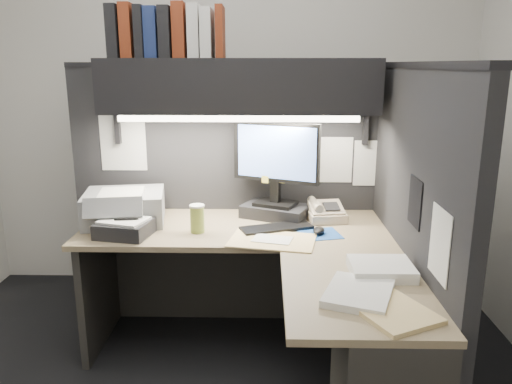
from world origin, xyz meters
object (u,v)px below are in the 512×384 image
Objects in this scene: keyboard at (276,228)px; printer at (125,207)px; desk at (297,323)px; monitor at (276,180)px; coffee_cup at (197,219)px; overhead_shelf at (239,86)px; notebook_stack at (125,229)px; telephone at (326,213)px.

printer is (-0.88, 0.13, 0.08)m from keyboard.
desk is 4.28× the size of keyboard.
keyboard is at bearing -65.97° from monitor.
printer is (-0.44, 0.18, 0.02)m from coffee_cup.
printer is (-0.66, -0.12, -0.68)m from overhead_shelf.
coffee_cup is 0.39m from notebook_stack.
keyboard is at bearing 6.64° from coffee_cup.
overhead_shelf reaches higher than telephone.
printer is at bearing -169.68° from overhead_shelf.
monitor reaches higher than printer.
notebook_stack is (-0.90, 0.39, 0.33)m from desk.
telephone is (0.50, -0.06, -0.73)m from overhead_shelf.
monitor is at bearing 163.48° from telephone.
telephone is at bearing -6.48° from printer.
telephone is at bearing -6.30° from overhead_shelf.
telephone is 0.81× the size of notebook_stack.
coffee_cup is at bearing 10.11° from notebook_stack.
desk is 1.33m from overhead_shelf.
overhead_shelf is 0.79m from coffee_cup.
overhead_shelf is 5.77× the size of notebook_stack.
printer reaches higher than coffee_cup.
monitor reaches higher than notebook_stack.
coffee_cup reaches higher than notebook_stack.
telephone is (0.29, -0.04, -0.18)m from monitor.
notebook_stack is at bearing -169.89° from coffee_cup.
overhead_shelf is (-0.30, 0.75, 1.06)m from desk.
coffee_cup is at bearing -123.05° from monitor.
desk is at bearing -23.35° from notebook_stack.
telephone reaches higher than notebook_stack.
desk is 1.03m from notebook_stack.
monitor is 0.35m from telephone.
printer reaches higher than notebook_stack.
printer reaches higher than telephone.
desk is 0.78m from coffee_cup.
desk is at bearing -41.29° from coffee_cup.
overhead_shelf is at bearing 110.25° from keyboard.
overhead_shelf reaches higher than monitor.
overhead_shelf reaches higher than desk.
monitor is 0.32m from keyboard.
monitor reaches higher than keyboard.
overhead_shelf is 0.83m from keyboard.
keyboard is 1.82× the size of telephone.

